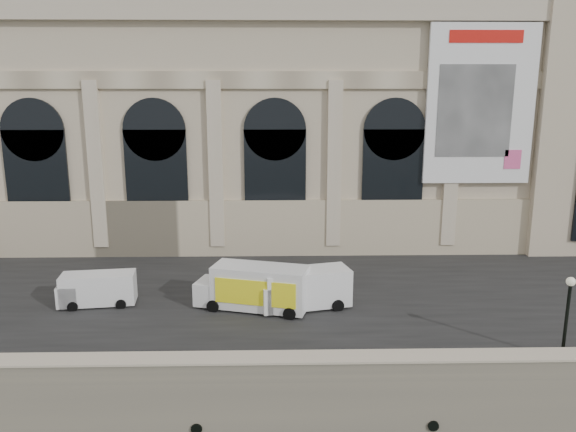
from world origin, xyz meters
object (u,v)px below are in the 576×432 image
object	(u,v)px
van_b	(94,289)
van_c	(301,289)
lamp_right	(566,320)
box_truck	(254,288)

from	to	relation	value
van_b	van_c	bearing A→B (deg)	-3.57
van_b	van_c	distance (m)	13.92
van_b	van_c	size ratio (longest dim) A/B	0.82
lamp_right	van_c	bearing A→B (deg)	151.04
van_b	box_truck	xyz separation A→B (m)	(10.81, -0.90, 0.37)
box_truck	lamp_right	bearing A→B (deg)	-24.25
van_c	lamp_right	world-z (taller)	lamp_right
van_c	box_truck	bearing A→B (deg)	-179.40
van_b	lamp_right	xyz separation A→B (m)	(27.67, -8.49, 1.22)
van_c	box_truck	world-z (taller)	box_truck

